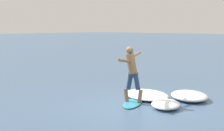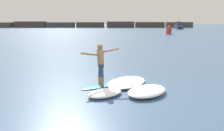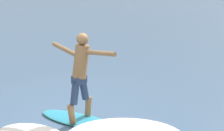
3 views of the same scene
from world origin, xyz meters
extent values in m
plane|color=#446387|center=(0.00, 0.00, 0.00)|extent=(200.00, 200.00, 0.00)
ellipsoid|color=#2E99BF|center=(0.09, 0.21, 0.03)|extent=(1.89, 1.40, 0.06)
ellipsoid|color=#2E99BF|center=(0.92, 0.68, 0.03)|extent=(0.38, 0.39, 0.05)
ellipsoid|color=#339E56|center=(0.09, 0.21, 0.03)|extent=(1.91, 1.42, 0.03)
cone|color=black|center=(-0.57, -0.17, -0.06)|extent=(0.07, 0.07, 0.14)
cone|color=black|center=(-0.38, -0.23, -0.06)|extent=(0.07, 0.07, 0.14)
cone|color=black|center=(-0.53, 0.03, -0.06)|extent=(0.07, 0.07, 0.14)
cylinder|color=brown|center=(0.02, 0.45, 0.27)|extent=(0.18, 0.21, 0.42)
cylinder|color=navy|center=(0.06, 0.34, 0.69)|extent=(0.21, 0.26, 0.46)
cylinder|color=brown|center=(0.16, -0.02, 0.27)|extent=(0.18, 0.21, 0.42)
cylinder|color=navy|center=(0.13, 0.08, 0.69)|extent=(0.21, 0.26, 0.46)
cube|color=navy|center=(0.09, 0.21, 0.95)|extent=(0.27, 0.31, 0.16)
cylinder|color=brown|center=(0.08, 0.27, 1.32)|extent=(0.38, 0.47, 0.71)
sphere|color=brown|center=(0.06, 0.34, 1.76)|extent=(0.24, 0.24, 0.24)
cylinder|color=brown|center=(-0.41, 0.18, 1.46)|extent=(0.70, 0.28, 0.21)
cylinder|color=brown|center=(0.53, 0.46, 1.58)|extent=(0.70, 0.29, 0.20)
camera|label=1|loc=(-9.37, -7.46, 2.56)|focal=60.00mm
camera|label=2|loc=(0.40, -8.97, 2.95)|focal=35.00mm
camera|label=3|loc=(6.20, -3.12, 3.79)|focal=60.00mm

